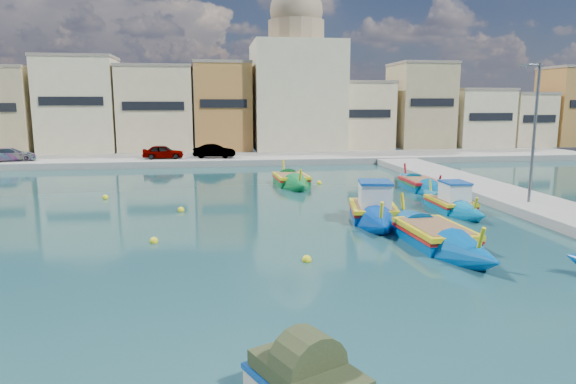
{
  "coord_description": "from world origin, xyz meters",
  "views": [
    {
      "loc": [
        0.19,
        -19.63,
        5.96
      ],
      "look_at": [
        4.0,
        6.0,
        1.4
      ],
      "focal_mm": 32.0,
      "sensor_mm": 36.0,
      "label": 1
    }
  ],
  "objects_px": {
    "luzzu_turquoise_cabin": "(450,204)",
    "luzzu_blue_south": "(435,237)",
    "luzzu_cyan_mid": "(420,186)",
    "church_block": "(296,80)",
    "luzzu_blue_cabin": "(373,212)",
    "quay_street_lamp": "(533,132)",
    "luzzu_green": "(291,181)"
  },
  "relations": [
    {
      "from": "luzzu_green",
      "to": "luzzu_turquoise_cabin",
      "type": "bearing_deg",
      "value": -53.64
    },
    {
      "from": "quay_street_lamp",
      "to": "luzzu_cyan_mid",
      "type": "height_order",
      "value": "quay_street_lamp"
    },
    {
      "from": "quay_street_lamp",
      "to": "luzzu_blue_south",
      "type": "bearing_deg",
      "value": -144.75
    },
    {
      "from": "luzzu_turquoise_cabin",
      "to": "luzzu_blue_south",
      "type": "relative_size",
      "value": 0.83
    },
    {
      "from": "luzzu_cyan_mid",
      "to": "luzzu_blue_south",
      "type": "distance_m",
      "value": 14.07
    },
    {
      "from": "luzzu_blue_cabin",
      "to": "church_block",
      "type": "bearing_deg",
      "value": 87.25
    },
    {
      "from": "luzzu_turquoise_cabin",
      "to": "luzzu_blue_south",
      "type": "xyz_separation_m",
      "value": [
        -3.82,
        -6.43,
        -0.02
      ]
    },
    {
      "from": "church_block",
      "to": "luzzu_green",
      "type": "relative_size",
      "value": 2.25
    },
    {
      "from": "quay_street_lamp",
      "to": "luzzu_cyan_mid",
      "type": "distance_m",
      "value": 9.13
    },
    {
      "from": "luzzu_turquoise_cabin",
      "to": "luzzu_green",
      "type": "xyz_separation_m",
      "value": [
        -7.44,
        10.11,
        -0.03
      ]
    },
    {
      "from": "luzzu_cyan_mid",
      "to": "luzzu_blue_south",
      "type": "height_order",
      "value": "luzzu_blue_south"
    },
    {
      "from": "quay_street_lamp",
      "to": "luzzu_green",
      "type": "height_order",
      "value": "quay_street_lamp"
    },
    {
      "from": "quay_street_lamp",
      "to": "luzzu_cyan_mid",
      "type": "bearing_deg",
      "value": 112.09
    },
    {
      "from": "luzzu_turquoise_cabin",
      "to": "luzzu_cyan_mid",
      "type": "xyz_separation_m",
      "value": [
        1.07,
        6.76,
        -0.05
      ]
    },
    {
      "from": "church_block",
      "to": "luzzu_turquoise_cabin",
      "type": "bearing_deg",
      "value": -84.32
    },
    {
      "from": "luzzu_blue_cabin",
      "to": "luzzu_blue_south",
      "type": "relative_size",
      "value": 0.93
    },
    {
      "from": "church_block",
      "to": "luzzu_blue_cabin",
      "type": "relative_size",
      "value": 2.1
    },
    {
      "from": "church_block",
      "to": "luzzu_green",
      "type": "xyz_separation_m",
      "value": [
        -4.14,
        -23.08,
        -8.12
      ]
    },
    {
      "from": "church_block",
      "to": "luzzu_green",
      "type": "height_order",
      "value": "church_block"
    },
    {
      "from": "luzzu_blue_cabin",
      "to": "luzzu_cyan_mid",
      "type": "relative_size",
      "value": 1.06
    },
    {
      "from": "luzzu_cyan_mid",
      "to": "luzzu_green",
      "type": "height_order",
      "value": "luzzu_green"
    },
    {
      "from": "luzzu_blue_south",
      "to": "luzzu_green",
      "type": "bearing_deg",
      "value": 102.37
    },
    {
      "from": "luzzu_turquoise_cabin",
      "to": "luzzu_blue_south",
      "type": "bearing_deg",
      "value": -120.69
    },
    {
      "from": "luzzu_cyan_mid",
      "to": "luzzu_blue_south",
      "type": "xyz_separation_m",
      "value": [
        -4.88,
        -13.19,
        0.03
      ]
    },
    {
      "from": "luzzu_turquoise_cabin",
      "to": "luzzu_blue_south",
      "type": "height_order",
      "value": "luzzu_turquoise_cabin"
    },
    {
      "from": "church_block",
      "to": "luzzu_blue_south",
      "type": "distance_m",
      "value": 40.45
    },
    {
      "from": "luzzu_blue_cabin",
      "to": "quay_street_lamp",
      "type": "bearing_deg",
      "value": 4.54
    },
    {
      "from": "luzzu_blue_cabin",
      "to": "luzzu_turquoise_cabin",
      "type": "bearing_deg",
      "value": 17.1
    },
    {
      "from": "luzzu_blue_south",
      "to": "church_block",
      "type": "bearing_deg",
      "value": 89.26
    },
    {
      "from": "luzzu_blue_cabin",
      "to": "luzzu_blue_south",
      "type": "xyz_separation_m",
      "value": [
        1.15,
        -4.9,
        -0.09
      ]
    },
    {
      "from": "luzzu_turquoise_cabin",
      "to": "luzzu_blue_cabin",
      "type": "bearing_deg",
      "value": -162.9
    },
    {
      "from": "luzzu_turquoise_cabin",
      "to": "luzzu_cyan_mid",
      "type": "distance_m",
      "value": 6.85
    }
  ]
}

